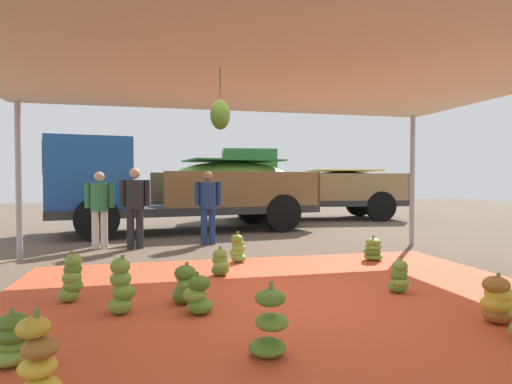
% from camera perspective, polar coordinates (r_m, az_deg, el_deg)
% --- Properties ---
extents(ground_plane, '(40.00, 40.00, 0.00)m').
position_cam_1_polar(ground_plane, '(8.02, -2.27, -8.34)').
color(ground_plane, brown).
extents(tarp_orange, '(6.72, 5.12, 0.01)m').
position_cam_1_polar(tarp_orange, '(5.17, 4.17, -13.91)').
color(tarp_orange, '#D1512D').
rests_on(tarp_orange, ground).
extents(tent_canopy, '(8.00, 7.00, 2.80)m').
position_cam_1_polar(tent_canopy, '(5.07, 4.49, 16.84)').
color(tent_canopy, '#9EA0A5').
rests_on(tent_canopy, ground).
extents(banana_bunch_1, '(0.29, 0.31, 0.46)m').
position_cam_1_polar(banana_bunch_1, '(5.58, 18.59, -10.76)').
color(banana_bunch_1, '#518428').
rests_on(banana_bunch_1, tarp_orange).
extents(banana_bunch_2, '(0.31, 0.32, 0.42)m').
position_cam_1_polar(banana_bunch_2, '(6.24, -4.78, -9.47)').
color(banana_bunch_2, '#477523').
rests_on(banana_bunch_2, tarp_orange).
extents(banana_bunch_3, '(0.38, 0.39, 0.52)m').
position_cam_1_polar(banana_bunch_3, '(7.22, -2.45, -7.61)').
color(banana_bunch_3, '#6B9E38').
rests_on(banana_bunch_3, tarp_orange).
extents(banana_bunch_4, '(0.43, 0.43, 0.48)m').
position_cam_1_polar(banana_bunch_4, '(4.84, 29.59, -12.55)').
color(banana_bunch_4, '#996628').
rests_on(banana_bunch_4, tarp_orange).
extents(banana_bunch_5, '(0.35, 0.33, 0.58)m').
position_cam_1_polar(banana_bunch_5, '(5.35, -23.41, -10.65)').
color(banana_bunch_5, '#6B9E38').
rests_on(banana_bunch_5, tarp_orange).
extents(banana_bunch_6, '(0.32, 0.32, 0.57)m').
position_cam_1_polar(banana_bunch_6, '(3.20, -27.11, -19.47)').
color(banana_bunch_6, gold).
rests_on(banana_bunch_6, tarp_orange).
extents(banana_bunch_7, '(0.39, 0.37, 0.58)m').
position_cam_1_polar(banana_bunch_7, '(3.49, 1.84, -17.40)').
color(banana_bunch_7, '#518428').
rests_on(banana_bunch_7, tarp_orange).
extents(banana_bunch_8, '(0.41, 0.41, 0.46)m').
position_cam_1_polar(banana_bunch_8, '(4.94, -9.22, -12.18)').
color(banana_bunch_8, '#477523').
rests_on(banana_bunch_8, tarp_orange).
extents(banana_bunch_9, '(0.36, 0.34, 0.44)m').
position_cam_1_polar(banana_bunch_9, '(4.56, -7.77, -13.60)').
color(banana_bunch_9, '#518428').
rests_on(banana_bunch_9, tarp_orange).
extents(banana_bunch_10, '(0.37, 0.37, 0.60)m').
position_cam_1_polar(banana_bunch_10, '(4.72, -17.56, -12.09)').
color(banana_bunch_10, '#6B9E38').
rests_on(banana_bunch_10, tarp_orange).
extents(banana_bunch_11, '(0.42, 0.40, 0.44)m').
position_cam_1_polar(banana_bunch_11, '(7.62, 15.38, -7.49)').
color(banana_bunch_11, '#60932D').
rests_on(banana_bunch_11, tarp_orange).
extents(banana_bunch_12, '(0.38, 0.39, 0.43)m').
position_cam_1_polar(banana_bunch_12, '(3.84, -29.73, -16.86)').
color(banana_bunch_12, '#75A83D').
rests_on(banana_bunch_12, tarp_orange).
extents(cargo_truck_main, '(7.09, 3.39, 2.40)m').
position_cam_1_polar(cargo_truck_main, '(11.63, -10.17, 0.87)').
color(cargo_truck_main, '#2D2D2D').
rests_on(cargo_truck_main, ground).
extents(cargo_truck_far, '(6.46, 2.95, 2.40)m').
position_cam_1_polar(cargo_truck_far, '(15.07, 6.32, 0.86)').
color(cargo_truck_far, '#2D2D2D').
rests_on(cargo_truck_far, ground).
extents(worker_0, '(0.59, 0.36, 1.62)m').
position_cam_1_polar(worker_0, '(8.90, -15.89, -1.27)').
color(worker_0, '#26262D').
rests_on(worker_0, ground).
extents(worker_1, '(0.58, 0.35, 1.57)m').
position_cam_1_polar(worker_1, '(9.20, -6.43, -1.31)').
color(worker_1, navy).
rests_on(worker_1, ground).
extents(worker_2, '(0.57, 0.35, 1.55)m').
position_cam_1_polar(worker_2, '(9.17, -20.20, -1.48)').
color(worker_2, silver).
rests_on(worker_2, ground).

